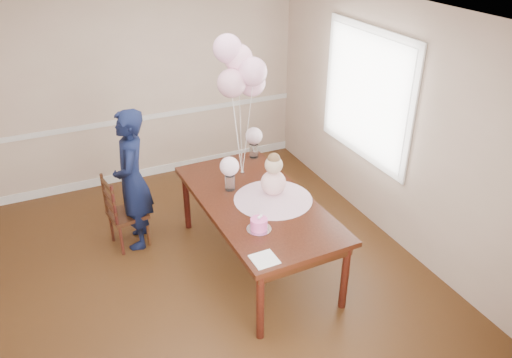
% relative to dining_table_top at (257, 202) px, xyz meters
% --- Properties ---
extents(floor, '(4.50, 5.00, 0.00)m').
position_rel_dining_table_top_xyz_m(floor, '(-0.59, 0.01, -0.78)').
color(floor, '#361E0D').
rests_on(floor, ground).
extents(ceiling, '(4.50, 5.00, 0.02)m').
position_rel_dining_table_top_xyz_m(ceiling, '(-0.59, 0.01, 1.92)').
color(ceiling, silver).
rests_on(ceiling, wall_back).
extents(wall_back, '(4.50, 0.02, 2.70)m').
position_rel_dining_table_top_xyz_m(wall_back, '(-0.59, 2.51, 0.57)').
color(wall_back, tan).
rests_on(wall_back, floor).
extents(wall_front, '(4.50, 0.02, 2.70)m').
position_rel_dining_table_top_xyz_m(wall_front, '(-0.59, -2.49, 0.57)').
color(wall_front, tan).
rests_on(wall_front, floor).
extents(wall_right, '(0.02, 5.00, 2.70)m').
position_rel_dining_table_top_xyz_m(wall_right, '(1.66, 0.01, 0.57)').
color(wall_right, tan).
rests_on(wall_right, floor).
extents(chair_rail_trim, '(4.50, 0.02, 0.07)m').
position_rel_dining_table_top_xyz_m(chair_rail_trim, '(-0.59, 2.50, 0.12)').
color(chair_rail_trim, silver).
rests_on(chair_rail_trim, wall_back).
extents(baseboard_trim, '(4.50, 0.02, 0.12)m').
position_rel_dining_table_top_xyz_m(baseboard_trim, '(-0.59, 2.50, -0.72)').
color(baseboard_trim, white).
rests_on(baseboard_trim, floor).
extents(window_frame, '(0.02, 1.66, 1.56)m').
position_rel_dining_table_top_xyz_m(window_frame, '(1.64, 0.51, 0.77)').
color(window_frame, white).
rests_on(window_frame, wall_right).
extents(window_blinds, '(0.01, 1.50, 1.40)m').
position_rel_dining_table_top_xyz_m(window_blinds, '(1.62, 0.51, 0.77)').
color(window_blinds, silver).
rests_on(window_blinds, wall_right).
extents(dining_table_top, '(1.13, 2.18, 0.05)m').
position_rel_dining_table_top_xyz_m(dining_table_top, '(0.00, 0.00, 0.00)').
color(dining_table_top, black).
rests_on(dining_table_top, table_leg_fl).
extents(table_apron, '(1.02, 2.07, 0.11)m').
position_rel_dining_table_top_xyz_m(table_apron, '(0.00, 0.00, -0.08)').
color(table_apron, black).
rests_on(table_apron, table_leg_fl).
extents(table_leg_fl, '(0.08, 0.08, 0.75)m').
position_rel_dining_table_top_xyz_m(table_leg_fl, '(-0.43, -1.00, -0.40)').
color(table_leg_fl, black).
rests_on(table_leg_fl, floor).
extents(table_leg_fr, '(0.08, 0.08, 0.75)m').
position_rel_dining_table_top_xyz_m(table_leg_fr, '(0.48, -0.98, -0.40)').
color(table_leg_fr, black).
rests_on(table_leg_fr, floor).
extents(table_leg_bl, '(0.08, 0.08, 0.75)m').
position_rel_dining_table_top_xyz_m(table_leg_bl, '(-0.48, 0.98, -0.40)').
color(table_leg_bl, black).
rests_on(table_leg_bl, floor).
extents(table_leg_br, '(0.08, 0.08, 0.75)m').
position_rel_dining_table_top_xyz_m(table_leg_br, '(0.43, 1.00, -0.40)').
color(table_leg_br, black).
rests_on(table_leg_br, floor).
extents(baby_skirt, '(0.84, 0.84, 0.11)m').
position_rel_dining_table_top_xyz_m(baby_skirt, '(0.16, -0.05, 0.08)').
color(baby_skirt, '#D59DB3').
rests_on(baby_skirt, dining_table_top).
extents(baby_torso, '(0.26, 0.26, 0.26)m').
position_rel_dining_table_top_xyz_m(baby_torso, '(0.16, -0.05, 0.22)').
color(baby_torso, '#FFA1CC').
rests_on(baby_torso, baby_skirt).
extents(baby_head, '(0.18, 0.18, 0.18)m').
position_rel_dining_table_top_xyz_m(baby_head, '(0.16, -0.05, 0.43)').
color(baby_head, '#CDAF8D').
rests_on(baby_head, baby_torso).
extents(baby_hair, '(0.13, 0.13, 0.13)m').
position_rel_dining_table_top_xyz_m(baby_hair, '(0.16, -0.05, 0.49)').
color(baby_hair, brown).
rests_on(baby_hair, baby_head).
extents(cake_platter, '(0.24, 0.24, 0.01)m').
position_rel_dining_table_top_xyz_m(cake_platter, '(-0.20, -0.49, 0.03)').
color(cake_platter, '#B7B6BB').
rests_on(cake_platter, dining_table_top).
extents(birthday_cake, '(0.17, 0.17, 0.11)m').
position_rel_dining_table_top_xyz_m(birthday_cake, '(-0.20, -0.49, 0.09)').
color(birthday_cake, '#FB4FAB').
rests_on(birthday_cake, cake_platter).
extents(cake_flower_a, '(0.03, 0.03, 0.03)m').
position_rel_dining_table_top_xyz_m(cake_flower_a, '(-0.20, -0.49, 0.16)').
color(cake_flower_a, white).
rests_on(cake_flower_a, birthday_cake).
extents(cake_flower_b, '(0.03, 0.03, 0.03)m').
position_rel_dining_table_top_xyz_m(cake_flower_b, '(-0.17, -0.47, 0.16)').
color(cake_flower_b, white).
rests_on(cake_flower_b, birthday_cake).
extents(rose_vase_near, '(0.11, 0.11, 0.17)m').
position_rel_dining_table_top_xyz_m(rose_vase_near, '(-0.17, 0.32, 0.11)').
color(rose_vase_near, white).
rests_on(rose_vase_near, dining_table_top).
extents(roses_near, '(0.20, 0.20, 0.20)m').
position_rel_dining_table_top_xyz_m(roses_near, '(-0.17, 0.32, 0.31)').
color(roses_near, white).
rests_on(roses_near, rose_vase_near).
extents(rose_vase_far, '(0.11, 0.11, 0.17)m').
position_rel_dining_table_top_xyz_m(rose_vase_far, '(0.39, 0.92, 0.11)').
color(rose_vase_far, silver).
rests_on(rose_vase_far, dining_table_top).
extents(roses_far, '(0.20, 0.20, 0.20)m').
position_rel_dining_table_top_xyz_m(roses_far, '(0.39, 0.92, 0.31)').
color(roses_far, beige).
rests_on(roses_far, rose_vase_far).
extents(napkin, '(0.22, 0.22, 0.01)m').
position_rel_dining_table_top_xyz_m(napkin, '(-0.36, -0.92, 0.03)').
color(napkin, white).
rests_on(napkin, dining_table_top).
extents(balloon_weight, '(0.04, 0.04, 0.02)m').
position_rel_dining_table_top_xyz_m(balloon_weight, '(0.09, 0.59, 0.04)').
color(balloon_weight, '#B5B6BA').
rests_on(balloon_weight, dining_table_top).
extents(balloon_a, '(0.30, 0.30, 0.30)m').
position_rel_dining_table_top_xyz_m(balloon_a, '(-0.01, 0.59, 1.10)').
color(balloon_a, '#DC9CAE').
rests_on(balloon_a, balloon_ribbon_a).
extents(balloon_b, '(0.30, 0.30, 0.30)m').
position_rel_dining_table_top_xyz_m(balloon_b, '(0.20, 0.54, 1.21)').
color(balloon_b, '#EFA9C8').
rests_on(balloon_b, balloon_ribbon_b).
extents(balloon_c, '(0.30, 0.30, 0.30)m').
position_rel_dining_table_top_xyz_m(balloon_c, '(0.11, 0.70, 1.32)').
color(balloon_c, '#FFB4CF').
rests_on(balloon_c, balloon_ribbon_c).
extents(balloon_d, '(0.30, 0.30, 0.30)m').
position_rel_dining_table_top_xyz_m(balloon_d, '(0.00, 0.72, 1.43)').
color(balloon_d, '#FAB1D6').
rests_on(balloon_d, balloon_ribbon_d).
extents(balloon_e, '(0.30, 0.30, 0.30)m').
position_rel_dining_table_top_xyz_m(balloon_e, '(0.25, 0.68, 1.05)').
color(balloon_e, '#FCB2D3').
rests_on(balloon_e, balloon_ribbon_e).
extents(balloon_ribbon_a, '(0.10, 0.01, 0.90)m').
position_rel_dining_table_top_xyz_m(balloon_ribbon_a, '(0.04, 0.59, 0.49)').
color(balloon_ribbon_a, white).
rests_on(balloon_ribbon_a, balloon_weight).
extents(balloon_ribbon_b, '(0.11, 0.05, 1.01)m').
position_rel_dining_table_top_xyz_m(balloon_ribbon_b, '(0.15, 0.57, 0.54)').
color(balloon_ribbon_b, white).
rests_on(balloon_ribbon_b, balloon_weight).
extents(balloon_ribbon_c, '(0.02, 0.10, 1.12)m').
position_rel_dining_table_top_xyz_m(balloon_ribbon_c, '(0.10, 0.65, 0.60)').
color(balloon_ribbon_c, white).
rests_on(balloon_ribbon_c, balloon_weight).
extents(balloon_ribbon_d, '(0.09, 0.11, 1.22)m').
position_rel_dining_table_top_xyz_m(balloon_ribbon_d, '(0.05, 0.66, 0.65)').
color(balloon_ribbon_d, white).
rests_on(balloon_ribbon_d, balloon_weight).
extents(balloon_ribbon_e, '(0.15, 0.08, 0.84)m').
position_rel_dining_table_top_xyz_m(balloon_ribbon_e, '(0.17, 0.64, 0.46)').
color(balloon_ribbon_e, white).
rests_on(balloon_ribbon_e, balloon_weight).
extents(dining_chair_seat, '(0.45, 0.45, 0.04)m').
position_rel_dining_table_top_xyz_m(dining_chair_seat, '(-1.19, 0.95, -0.38)').
color(dining_chair_seat, '#33190D').
rests_on(dining_chair_seat, chair_leg_fl).
extents(chair_leg_fl, '(0.04, 0.04, 0.38)m').
position_rel_dining_table_top_xyz_m(chair_leg_fl, '(-1.32, 0.76, -0.59)').
color(chair_leg_fl, '#3E1610').
rests_on(chair_leg_fl, floor).
extents(chair_leg_fr, '(0.04, 0.04, 0.38)m').
position_rel_dining_table_top_xyz_m(chair_leg_fr, '(-1.00, 0.82, -0.59)').
color(chair_leg_fr, '#3D1F10').
rests_on(chair_leg_fr, floor).
extents(chair_leg_bl, '(0.04, 0.04, 0.38)m').
position_rel_dining_table_top_xyz_m(chair_leg_bl, '(-1.37, 1.08, -0.59)').
color(chair_leg_bl, '#37160F').
rests_on(chair_leg_bl, floor).
extents(chair_leg_br, '(0.04, 0.04, 0.38)m').
position_rel_dining_table_top_xyz_m(chair_leg_br, '(-1.06, 1.13, -0.59)').
color(chair_leg_br, '#38160F').
rests_on(chair_leg_br, floor).
extents(chair_back_post_l, '(0.04, 0.04, 0.49)m').
position_rel_dining_table_top_xyz_m(chair_back_post_l, '(-1.33, 0.76, -0.13)').
color(chair_back_post_l, black).
rests_on(chair_back_post_l, dining_chair_seat).
extents(chair_back_post_r, '(0.04, 0.04, 0.49)m').
position_rel_dining_table_top_xyz_m(chair_back_post_r, '(-1.39, 1.08, -0.13)').
color(chair_back_post_r, '#34190E').
rests_on(chair_back_post_r, dining_chair_seat).
extents(chair_slat_low, '(0.08, 0.35, 0.04)m').
position_rel_dining_table_top_xyz_m(chair_slat_low, '(-1.36, 0.92, -0.23)').
color(chair_slat_low, '#35180E').
rests_on(chair_slat_low, dining_chair_seat).
extents(chair_slat_mid, '(0.08, 0.35, 0.04)m').
position_rel_dining_table_top_xyz_m(chair_slat_mid, '(-1.36, 0.92, -0.09)').
color(chair_slat_mid, '#35190E').
rests_on(chair_slat_mid, dining_chair_seat).
extents(chair_slat_top, '(0.08, 0.35, 0.04)m').
position_rel_dining_table_top_xyz_m(chair_slat_top, '(-1.36, 0.92, 0.05)').
color(chair_slat_top, '#331B0E').
rests_on(chair_slat_top, dining_chair_seat).
extents(woman, '(0.55, 0.68, 1.64)m').
position_rel_dining_table_top_xyz_m(woman, '(-1.08, 0.94, 0.04)').
color(woman, black).
rests_on(woman, floor).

